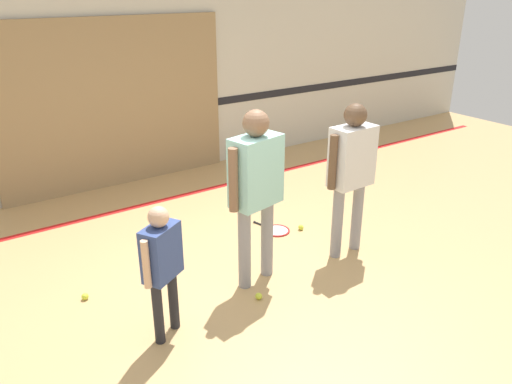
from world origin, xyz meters
TOP-DOWN VIEW (x-y plane):
  - ground_plane at (0.00, 0.00)m, footprint 16.00×16.00m
  - wall_back at (0.00, 3.39)m, footprint 16.00×0.07m
  - wall_panel at (0.05, 3.34)m, footprint 3.36×0.05m
  - floor_stripe at (0.00, 2.39)m, footprint 14.40×0.10m
  - person_instructor at (0.22, -0.00)m, footprint 0.66×0.37m
  - person_student_left at (-0.90, -0.28)m, footprint 0.41×0.33m
  - person_student_right at (1.37, -0.09)m, footprint 0.64×0.28m
  - racket_spare_on_floor at (1.02, 0.76)m, footprint 0.39×0.56m
  - tennis_ball_near_instructor at (0.04, -0.30)m, footprint 0.07×0.07m
  - tennis_ball_by_spare_racket at (1.30, 0.61)m, footprint 0.07×0.07m
  - tennis_ball_stray_left at (-1.34, 0.63)m, footprint 0.07×0.07m
  - tennis_ball_stray_right at (-1.00, -0.32)m, footprint 0.07×0.07m

SIDE VIEW (x-z plane):
  - ground_plane at x=0.00m, z-range 0.00..0.00m
  - floor_stripe at x=0.00m, z-range 0.00..0.01m
  - racket_spare_on_floor at x=1.02m, z-range -0.01..0.03m
  - tennis_ball_near_instructor at x=0.04m, z-range 0.00..0.07m
  - tennis_ball_by_spare_racket at x=1.30m, z-range 0.00..0.07m
  - tennis_ball_stray_left at x=-1.34m, z-range 0.00..0.07m
  - tennis_ball_stray_right at x=-1.00m, z-range 0.00..0.07m
  - person_student_left at x=-0.90m, z-range 0.14..1.35m
  - person_student_right at x=1.37m, z-range 0.20..1.89m
  - person_instructor at x=0.22m, z-range 0.21..1.98m
  - wall_panel at x=0.05m, z-range 0.00..2.40m
  - wall_back at x=0.00m, z-range 0.00..3.20m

